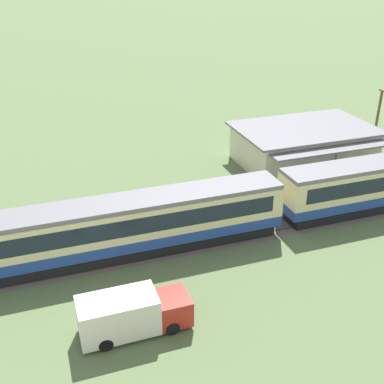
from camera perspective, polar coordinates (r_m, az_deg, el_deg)
The scene contains 5 objects.
ground_plane at distance 41.38m, azimuth 17.09°, elevation -2.15°, with size 600.00×600.00×0.00m, color #566B42.
passenger_train at distance 33.48m, azimuth -6.22°, elevation -3.61°, with size 110.59×3.04×4.18m.
railway_track at distance 34.16m, azimuth -15.24°, elevation -8.41°, with size 162.22×3.60×0.04m.
station_building at distance 49.20m, azimuth 13.08°, elevation 5.44°, with size 13.43×9.89×3.75m.
delivery_truck_red at distance 27.49m, azimuth -7.21°, elevation -14.11°, with size 6.21×2.20×2.42m.
Camera 1 is at (-22.90, -28.72, 19.05)m, focal length 45.00 mm.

